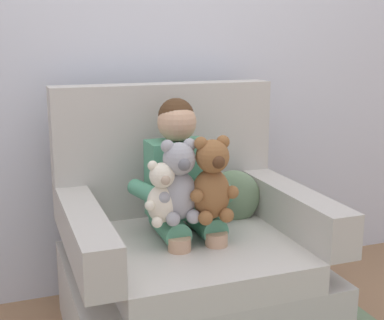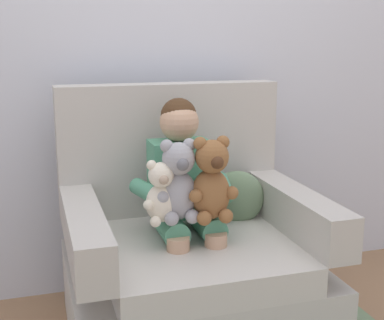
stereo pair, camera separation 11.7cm
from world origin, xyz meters
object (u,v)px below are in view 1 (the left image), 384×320
object	(u,v)px
seated_child	(182,185)
plush_brown	(212,181)
plush_cream	(162,194)
throw_pillow	(233,197)
plush_grey	(179,183)
armchair	(188,261)

from	to	relation	value
seated_child	plush_brown	world-z (taller)	seated_child
plush_cream	throw_pillow	distance (m)	0.51
plush_grey	armchair	bearing A→B (deg)	52.18
armchair	plush_brown	world-z (taller)	armchair
seated_child	plush_grey	bearing A→B (deg)	-116.45
seated_child	plush_cream	bearing A→B (deg)	-134.60
plush_brown	throw_pillow	world-z (taller)	plush_brown
plush_brown	plush_grey	size ratio (longest dim) A/B	1.03
plush_brown	throw_pillow	xyz separation A→B (m)	(0.22, 0.28, -0.17)
armchair	seated_child	size ratio (longest dim) A/B	1.33
seated_child	plush_grey	size ratio (longest dim) A/B	2.45
seated_child	plush_brown	size ratio (longest dim) A/B	2.38
armchair	seated_child	bearing A→B (deg)	129.88
armchair	plush_cream	bearing A→B (deg)	-139.22
seated_child	throw_pillow	bearing A→B (deg)	15.99
plush_grey	throw_pillow	bearing A→B (deg)	30.02
seated_child	plush_cream	world-z (taller)	seated_child
armchair	seated_child	distance (m)	0.35
armchair	plush_grey	world-z (taller)	armchair
plush_cream	plush_grey	distance (m)	0.08
plush_brown	seated_child	bearing A→B (deg)	126.30
plush_grey	throw_pillow	size ratio (longest dim) A/B	1.30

